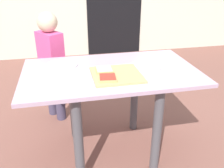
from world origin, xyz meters
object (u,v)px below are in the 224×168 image
at_px(plate_white_left, 62,65).
at_px(child_left, 52,61).
at_px(pizza_slice_near_left, 108,78).
at_px(plate_white_right, 145,67).
at_px(pizza_slice_far_left, 104,70).
at_px(cutting_board, 117,75).
at_px(dining_table, 111,88).

height_order(plate_white_left, child_left, child_left).
xyz_separation_m(pizza_slice_near_left, plate_white_right, (0.30, 0.18, -0.02)).
bearing_deg(pizza_slice_far_left, cutting_board, -41.35).
distance_m(pizza_slice_near_left, plate_white_right, 0.35).
distance_m(dining_table, plate_white_left, 0.39).
xyz_separation_m(dining_table, plate_white_right, (0.25, 0.01, 0.14)).
bearing_deg(child_left, pizza_slice_far_left, -60.84).
bearing_deg(pizza_slice_near_left, pizza_slice_far_left, 88.84).
bearing_deg(plate_white_left, dining_table, -26.55).
bearing_deg(plate_white_left, pizza_slice_far_left, -35.89).
bearing_deg(pizza_slice_near_left, dining_table, 72.39).
bearing_deg(plate_white_left, pizza_slice_near_left, -50.65).
relative_size(pizza_slice_near_left, child_left, 0.13).
relative_size(dining_table, plate_white_right, 5.25).
bearing_deg(plate_white_right, dining_table, -178.62).
distance_m(dining_table, pizza_slice_far_left, 0.17).
xyz_separation_m(pizza_slice_near_left, plate_white_left, (-0.28, 0.34, -0.02)).
height_order(cutting_board, plate_white_right, cutting_board).
xyz_separation_m(cutting_board, pizza_slice_far_left, (-0.07, 0.06, 0.02)).
height_order(plate_white_right, plate_white_left, same).
bearing_deg(pizza_slice_near_left, cutting_board, 44.32).
bearing_deg(child_left, cutting_board, -58.71).
distance_m(pizza_slice_far_left, plate_white_left, 0.34).
height_order(dining_table, plate_white_right, plate_white_right).
xyz_separation_m(pizza_slice_far_left, child_left, (-0.37, 0.66, -0.14)).
bearing_deg(cutting_board, dining_table, 101.11).
relative_size(pizza_slice_near_left, pizza_slice_far_left, 1.07).
bearing_deg(dining_table, plate_white_left, 153.45).
relative_size(cutting_board, pizza_slice_far_left, 2.63).
bearing_deg(child_left, pizza_slice_near_left, -65.29).
relative_size(dining_table, plate_white_left, 5.25).
relative_size(pizza_slice_far_left, plate_white_left, 0.53).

